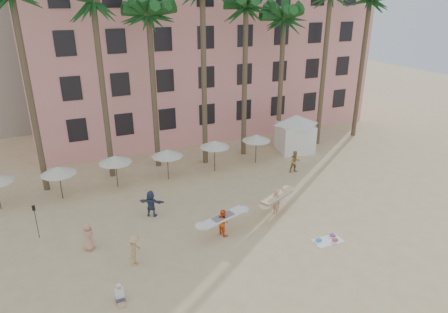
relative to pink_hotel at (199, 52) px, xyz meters
The scene contains 11 objects.
ground 28.09m from the pink_hotel, 105.07° to the right, with size 120.00×120.00×0.00m, color #D1B789.
pink_hotel is the anchor object (origin of this frame).
palm_row 13.71m from the pink_hotel, 120.56° to the right, with size 44.40×5.40×16.30m.
umbrella_row 17.73m from the pink_hotel, 126.53° to the right, with size 22.50×2.70×2.73m.
cabana 14.43m from the pink_hotel, 68.63° to the right, with size 5.37×5.37×3.50m.
beach_towel 27.12m from the pink_hotel, 93.93° to the right, with size 1.82×1.04×0.14m.
carrier_yellow 23.12m from the pink_hotel, 97.82° to the right, with size 3.09×2.17×1.86m.
carrier_white 24.81m from the pink_hotel, 107.82° to the right, with size 3.27×1.47×1.71m.
beachgoers 23.01m from the pink_hotel, 114.51° to the right, with size 17.92×8.01×1.88m.
paddle 26.34m from the pink_hotel, 133.78° to the right, with size 0.18×0.04×2.23m.
seated_man 30.58m from the pink_hotel, 118.61° to the right, with size 0.42×0.73×0.94m.
Camera 1 is at (-8.86, -15.91, 13.66)m, focal length 32.00 mm.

